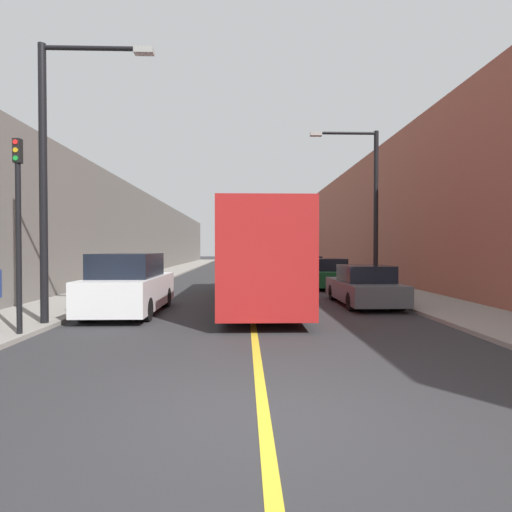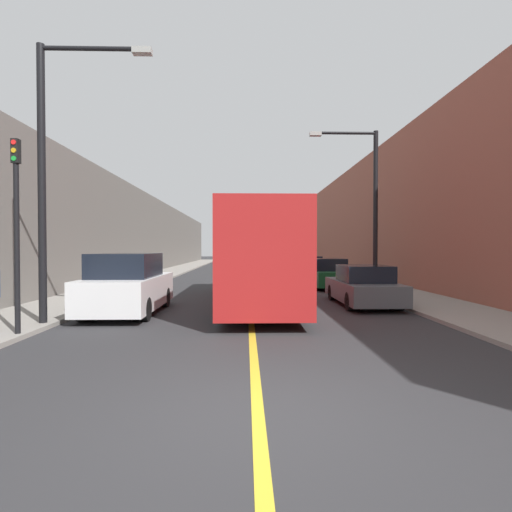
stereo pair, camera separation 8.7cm
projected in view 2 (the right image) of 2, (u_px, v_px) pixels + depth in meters
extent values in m
plane|color=#2D2D30|center=(258.00, 418.00, 4.84)|extent=(200.00, 200.00, 0.00)
cube|color=gray|center=(172.00, 272.00, 34.66)|extent=(2.85, 72.00, 0.11)
cube|color=gray|center=(323.00, 271.00, 35.00)|extent=(2.85, 72.00, 0.11)
cube|color=#66605B|center=(132.00, 235.00, 34.51)|extent=(4.00, 72.00, 6.50)
cube|color=brown|center=(362.00, 224.00, 35.01)|extent=(4.00, 72.00, 8.35)
cube|color=gold|center=(248.00, 272.00, 34.83)|extent=(0.16, 72.00, 0.01)
cube|color=#AD1E1E|center=(258.00, 255.00, 14.87)|extent=(2.47, 10.86, 3.08)
cube|color=black|center=(265.00, 236.00, 9.46)|extent=(2.10, 0.04, 1.39)
cylinder|color=black|center=(228.00, 303.00, 11.51)|extent=(0.54, 0.95, 0.95)
cylinder|color=black|center=(295.00, 303.00, 11.56)|extent=(0.54, 0.95, 0.95)
cylinder|color=black|center=(235.00, 283.00, 18.23)|extent=(0.54, 0.95, 0.95)
cylinder|color=black|center=(277.00, 283.00, 18.28)|extent=(0.54, 0.95, 0.95)
cube|color=silver|center=(129.00, 292.00, 12.65)|extent=(1.97, 4.54, 0.97)
cube|color=black|center=(126.00, 265.00, 12.41)|extent=(1.74, 2.50, 0.73)
cube|color=black|center=(103.00, 294.00, 10.41)|extent=(1.68, 0.04, 0.44)
cylinder|color=black|center=(86.00, 310.00, 11.23)|extent=(0.43, 0.68, 0.68)
cylinder|color=black|center=(141.00, 309.00, 11.27)|extent=(0.43, 0.68, 0.68)
cylinder|color=black|center=(118.00, 297.00, 14.04)|extent=(0.43, 0.68, 0.68)
cylinder|color=black|center=(162.00, 297.00, 14.08)|extent=(0.43, 0.68, 0.68)
cube|color=#51565B|center=(363.00, 290.00, 14.55)|extent=(1.86, 4.42, 0.69)
cube|color=black|center=(364.00, 273.00, 14.32)|extent=(1.64, 1.99, 0.58)
cube|color=black|center=(383.00, 294.00, 12.37)|extent=(1.58, 0.04, 0.31)
cylinder|color=black|center=(353.00, 302.00, 13.17)|extent=(0.41, 0.62, 0.62)
cylinder|color=black|center=(396.00, 301.00, 13.21)|extent=(0.41, 0.62, 0.62)
cylinder|color=black|center=(334.00, 292.00, 15.90)|extent=(0.41, 0.62, 0.62)
cylinder|color=black|center=(370.00, 292.00, 15.94)|extent=(0.41, 0.62, 0.62)
cube|color=#145128|center=(327.00, 277.00, 21.05)|extent=(1.78, 4.65, 0.73)
cube|color=black|center=(328.00, 264.00, 20.80)|extent=(1.57, 2.09, 0.62)
cube|color=black|center=(337.00, 278.00, 18.75)|extent=(1.51, 0.04, 0.33)
cylinder|color=black|center=(319.00, 284.00, 19.59)|extent=(0.39, 0.62, 0.62)
cylinder|color=black|center=(347.00, 284.00, 19.63)|extent=(0.39, 0.62, 0.62)
cylinder|color=black|center=(310.00, 280.00, 22.48)|extent=(0.39, 0.62, 0.62)
cylinder|color=black|center=(334.00, 280.00, 22.51)|extent=(0.39, 0.62, 0.62)
cube|color=navy|center=(307.00, 271.00, 26.71)|extent=(1.87, 4.37, 0.74)
cube|color=black|center=(307.00, 261.00, 26.47)|extent=(1.65, 1.97, 0.63)
cube|color=black|center=(312.00, 271.00, 24.55)|extent=(1.59, 0.04, 0.33)
cylinder|color=black|center=(299.00, 276.00, 25.34)|extent=(0.41, 0.62, 0.62)
cylinder|color=black|center=(322.00, 276.00, 25.37)|extent=(0.41, 0.62, 0.62)
cylinder|color=black|center=(294.00, 273.00, 28.05)|extent=(0.41, 0.62, 0.62)
cylinder|color=black|center=(314.00, 273.00, 28.08)|extent=(0.41, 0.62, 0.62)
cylinder|color=black|center=(42.00, 184.00, 10.41)|extent=(0.20, 0.20, 7.26)
cylinder|color=black|center=(91.00, 49.00, 10.38)|extent=(2.63, 0.12, 0.12)
cube|color=#999993|center=(142.00, 51.00, 10.41)|extent=(0.50, 0.24, 0.16)
cylinder|color=black|center=(375.00, 212.00, 17.31)|extent=(0.20, 0.20, 7.03)
cylinder|color=black|center=(346.00, 133.00, 17.21)|extent=(2.63, 0.12, 0.12)
cube|color=#999993|center=(315.00, 134.00, 17.18)|extent=(0.50, 0.24, 0.16)
cylinder|color=black|center=(17.00, 249.00, 9.10)|extent=(0.12, 0.12, 3.89)
cube|color=black|center=(16.00, 151.00, 9.06)|extent=(0.16, 0.16, 0.55)
cylinder|color=red|center=(13.00, 142.00, 8.97)|extent=(0.11, 0.02, 0.11)
cylinder|color=gold|center=(14.00, 150.00, 8.97)|extent=(0.11, 0.02, 0.11)
cylinder|color=green|center=(14.00, 158.00, 8.98)|extent=(0.11, 0.02, 0.11)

